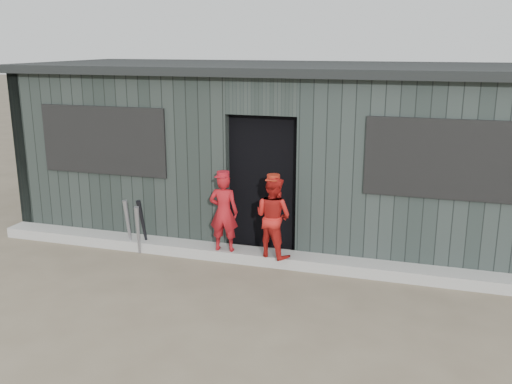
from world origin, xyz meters
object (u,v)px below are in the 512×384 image
(player_red_left, at_px, (224,212))
(player_grey_back, at_px, (291,210))
(bat_right, at_px, (143,225))
(bat_mid, at_px, (128,225))
(bat_left, at_px, (138,230))
(player_red_right, at_px, (273,217))
(dugout, at_px, (287,149))

(player_red_left, relative_size, player_grey_back, 0.89)
(bat_right, relative_size, player_red_left, 0.72)
(bat_mid, bearing_deg, bat_left, -29.03)
(player_red_right, bearing_deg, bat_left, 25.88)
(bat_right, relative_size, dugout, 0.10)
(bat_left, relative_size, player_red_left, 0.67)
(bat_right, bearing_deg, bat_left, -87.67)
(bat_right, xyz_separation_m, player_red_left, (1.24, -0.00, 0.30))
(bat_mid, bearing_deg, player_red_right, 0.86)
(bat_left, bearing_deg, player_red_left, 7.57)
(bat_right, xyz_separation_m, player_red_right, (1.94, -0.01, 0.31))
(bat_right, distance_m, player_red_left, 1.28)
(player_grey_back, bearing_deg, bat_right, 28.32)
(player_red_right, xyz_separation_m, player_grey_back, (0.09, 0.66, -0.09))
(bat_right, height_order, player_grey_back, player_grey_back)
(dugout, bearing_deg, bat_left, -130.92)
(player_red_right, bearing_deg, dugout, -60.36)
(bat_left, xyz_separation_m, player_red_left, (1.24, 0.16, 0.33))
(bat_left, bearing_deg, player_red_right, 4.59)
(player_red_right, relative_size, player_grey_back, 0.89)
(bat_left, bearing_deg, bat_right, 92.33)
(bat_left, xyz_separation_m, dugout, (1.68, 1.93, 0.92))
(player_red_right, xyz_separation_m, dugout, (-0.26, 1.78, 0.59))
(bat_right, relative_size, player_grey_back, 0.64)
(player_red_left, relative_size, dugout, 0.13)
(bat_left, xyz_separation_m, player_red_right, (1.94, 0.16, 0.33))
(bat_mid, bearing_deg, bat_right, 11.58)
(bat_mid, bearing_deg, dugout, 43.65)
(bat_left, height_order, dugout, dugout)
(player_red_left, xyz_separation_m, player_grey_back, (0.79, 0.65, -0.08))
(player_red_left, relative_size, player_red_right, 0.99)
(bat_left, relative_size, bat_mid, 0.96)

